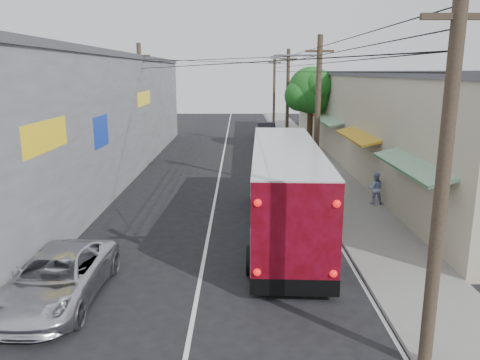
% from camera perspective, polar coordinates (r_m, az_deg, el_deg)
% --- Properties ---
extents(ground, '(120.00, 120.00, 0.00)m').
position_cam_1_polar(ground, '(12.63, -5.78, -16.50)').
color(ground, black).
rests_on(ground, ground).
extents(sidewalk, '(3.00, 80.00, 0.12)m').
position_cam_1_polar(sidewalk, '(31.98, 9.42, 1.81)').
color(sidewalk, slate).
rests_on(sidewalk, ground).
extents(building_right, '(7.09, 40.00, 6.25)m').
position_cam_1_polar(building_right, '(34.49, 16.51, 7.46)').
color(building_right, '#B5A890').
rests_on(building_right, ground).
extents(building_left, '(7.20, 36.00, 7.25)m').
position_cam_1_polar(building_left, '(30.61, -18.76, 7.60)').
color(building_left, gray).
rests_on(building_left, ground).
extents(utility_poles, '(11.80, 45.28, 8.00)m').
position_cam_1_polar(utility_poles, '(31.38, 3.44, 9.25)').
color(utility_poles, '#473828').
rests_on(utility_poles, ground).
extents(street_tree, '(4.40, 4.00, 6.60)m').
position_cam_1_polar(street_tree, '(37.41, 8.74, 10.58)').
color(street_tree, '#3F2B19').
rests_on(street_tree, ground).
extents(coach_bus, '(3.20, 12.06, 3.44)m').
position_cam_1_polar(coach_bus, '(18.48, 5.49, -0.87)').
color(coach_bus, silver).
rests_on(coach_bus, ground).
extents(jeepney, '(2.38, 5.00, 1.38)m').
position_cam_1_polar(jeepney, '(14.07, -21.33, -11.04)').
color(jeepney, silver).
rests_on(jeepney, ground).
extents(parked_suv, '(2.48, 5.25, 1.48)m').
position_cam_1_polar(parked_suv, '(24.73, 6.81, 0.19)').
color(parked_suv, gray).
rests_on(parked_suv, ground).
extents(parked_car_mid, '(1.75, 4.32, 1.47)m').
position_cam_1_polar(parked_car_mid, '(35.31, 4.11, 4.13)').
color(parked_car_mid, '#26262B').
rests_on(parked_car_mid, ground).
extents(parked_car_far, '(1.62, 4.58, 1.51)m').
position_cam_1_polar(parked_car_far, '(44.44, 3.25, 6.02)').
color(parked_car_far, black).
rests_on(parked_car_far, ground).
extents(pedestrian_near, '(0.65, 0.44, 1.72)m').
position_cam_1_polar(pedestrian_near, '(23.26, 10.28, -0.14)').
color(pedestrian_near, pink).
rests_on(pedestrian_near, sidewalk).
extents(pedestrian_far, '(0.80, 0.66, 1.52)m').
position_cam_1_polar(pedestrian_far, '(22.83, 16.16, -0.97)').
color(pedestrian_far, '#95A5D9').
rests_on(pedestrian_far, sidewalk).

